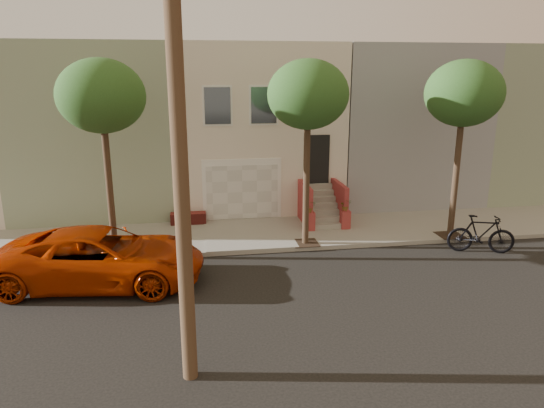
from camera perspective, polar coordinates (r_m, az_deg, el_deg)
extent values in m
plane|color=black|center=(13.78, 3.38, -10.78)|extent=(90.00, 90.00, 0.00)
cube|color=gray|center=(18.63, -0.11, -3.46)|extent=(40.00, 3.70, 0.15)
cube|color=silver|center=(23.57, -2.34, 9.37)|extent=(7.00, 8.00, 7.00)
cube|color=gray|center=(23.77, -19.04, 8.61)|extent=(6.50, 8.00, 7.00)
cube|color=gray|center=(25.27, 13.37, 9.37)|extent=(6.50, 8.00, 7.00)
cube|color=gray|center=(28.37, 25.77, 8.88)|extent=(6.50, 8.00, 7.00)
cube|color=white|center=(19.94, -3.50, 1.73)|extent=(3.20, 0.12, 2.50)
cube|color=silver|center=(19.91, -3.48, 1.41)|extent=(2.90, 0.06, 2.20)
cube|color=gray|center=(18.49, -2.87, -3.34)|extent=(3.20, 3.70, 0.02)
cube|color=maroon|center=(19.82, -9.71, -1.63)|extent=(1.40, 0.45, 0.44)
cube|color=black|center=(20.18, 5.29, 5.19)|extent=(1.00, 0.06, 2.00)
cube|color=#3F4751|center=(19.33, -6.36, 11.29)|extent=(1.00, 0.06, 1.40)
cube|color=white|center=(19.35, -6.36, 11.30)|extent=(1.15, 0.05, 1.55)
cube|color=#3F4751|center=(19.50, -0.96, 11.42)|extent=(1.00, 0.06, 1.40)
cube|color=white|center=(19.52, -0.97, 11.42)|extent=(1.15, 0.05, 1.55)
cube|color=#3F4751|center=(19.83, 4.30, 11.44)|extent=(1.00, 0.06, 1.40)
cube|color=white|center=(19.85, 4.29, 11.44)|extent=(1.15, 0.05, 1.55)
cube|color=gray|center=(19.05, 6.43, -2.58)|extent=(1.20, 0.28, 0.20)
cube|color=gray|center=(19.25, 6.23, -1.76)|extent=(1.20, 0.28, 0.20)
cube|color=gray|center=(19.45, 6.03, -0.96)|extent=(1.20, 0.28, 0.20)
cube|color=gray|center=(19.65, 5.84, -0.18)|extent=(1.20, 0.28, 0.20)
cube|color=gray|center=(19.86, 5.65, 0.59)|extent=(1.20, 0.28, 0.20)
cube|color=gray|center=(20.08, 5.47, 1.34)|extent=(1.20, 0.28, 0.20)
cube|color=gray|center=(20.30, 5.29, 2.07)|extent=(1.20, 0.28, 0.20)
cube|color=#973231|center=(19.46, 3.86, 0.02)|extent=(0.18, 1.96, 1.60)
cube|color=#973231|center=(19.82, 7.81, 0.18)|extent=(0.18, 1.96, 1.60)
cube|color=#973231|center=(18.77, 4.42, -2.00)|extent=(0.35, 0.35, 0.70)
imported|color=#224719|center=(18.61, 4.46, -0.31)|extent=(0.40, 0.35, 0.45)
cube|color=#973231|center=(19.13, 8.51, -1.79)|extent=(0.35, 0.35, 0.70)
imported|color=#224719|center=(18.97, 8.58, -0.13)|extent=(0.41, 0.35, 0.45)
cube|color=#2D2116|center=(17.26, -17.77, -5.47)|extent=(0.90, 0.90, 0.02)
cylinder|color=#312316|center=(16.67, -18.34, 1.30)|extent=(0.22, 0.22, 4.20)
ellipsoid|color=#224719|center=(16.25, -19.25, 11.79)|extent=(2.70, 2.57, 2.29)
cube|color=#2D2116|center=(17.44, 3.88, -4.54)|extent=(0.90, 0.90, 0.02)
cylinder|color=#312316|center=(16.85, 4.01, 2.19)|extent=(0.22, 0.22, 4.20)
ellipsoid|color=#224719|center=(16.44, 4.21, 12.60)|extent=(2.70, 2.57, 2.29)
cube|color=#2D2116|center=(19.37, 19.99, -3.42)|extent=(0.90, 0.90, 0.02)
cylinder|color=#312316|center=(18.84, 20.56, 2.64)|extent=(0.22, 0.22, 4.20)
ellipsoid|color=#224719|center=(18.47, 21.45, 11.90)|extent=(2.70, 2.57, 2.29)
cylinder|color=#483521|center=(8.96, -10.84, 8.35)|extent=(0.30, 0.30, 10.00)
imported|color=#AD2A01|center=(15.11, -19.27, -5.87)|extent=(6.18, 3.41, 1.64)
imported|color=black|center=(18.20, 23.17, -3.23)|extent=(2.30, 1.27, 1.33)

